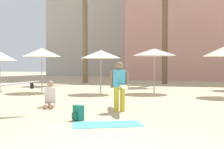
{
  "coord_description": "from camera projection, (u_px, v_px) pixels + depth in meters",
  "views": [
    {
      "loc": [
        1.49,
        -4.93,
        1.51
      ],
      "look_at": [
        -0.95,
        4.68,
        1.22
      ],
      "focal_mm": 49.42,
      "sensor_mm": 36.0,
      "label": 1
    }
  ],
  "objects": [
    {
      "name": "cafe_umbrella_0",
      "position": [
        101.0,
        54.0,
        16.6
      ],
      "size": [
        2.17,
        2.17,
        2.34
      ],
      "color": "gray",
      "rests_on": "ground"
    },
    {
      "name": "cafe_umbrella_2",
      "position": [
        42.0,
        52.0,
        17.41
      ],
      "size": [
        2.2,
        2.2,
        2.49
      ],
      "color": "gray",
      "rests_on": "ground"
    },
    {
      "name": "cafe_umbrella_3",
      "position": [
        0.0,
        56.0,
        18.12
      ],
      "size": [
        2.03,
        2.03,
        2.33
      ],
      "color": "gray",
      "rests_on": "ground"
    },
    {
      "name": "cafe_umbrella_7",
      "position": [
        154.0,
        52.0,
        16.88
      ],
      "size": [
        2.38,
        2.38,
        2.44
      ],
      "color": "gray",
      "rests_on": "ground"
    },
    {
      "name": "beach_towel",
      "position": [
        107.0,
        124.0,
        7.87
      ],
      "size": [
        1.95,
        1.47,
        0.01
      ],
      "primitive_type": "cube",
      "rotation": [
        0.0,
        0.0,
        0.39
      ],
      "color": "#4CC6D6",
      "rests_on": "ground"
    },
    {
      "name": "backpack",
      "position": [
        78.0,
        113.0,
        8.46
      ],
      "size": [
        0.35,
        0.34,
        0.42
      ],
      "rotation": [
        0.0,
        0.0,
        4.12
      ],
      "color": "#1C705C",
      "rests_on": "ground"
    },
    {
      "name": "person_near_left",
      "position": [
        50.0,
        98.0,
        11.22
      ],
      "size": [
        0.65,
        0.95,
        0.96
      ],
      "rotation": [
        0.0,
        0.0,
        5.05
      ],
      "color": "tan",
      "rests_on": "ground"
    },
    {
      "name": "person_far_left",
      "position": [
        120.0,
        84.0,
        10.21
      ],
      "size": [
        1.17,
        2.8,
        1.63
      ],
      "rotation": [
        0.0,
        0.0,
        4.9
      ],
      "color": "gold",
      "rests_on": "ground"
    }
  ]
}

